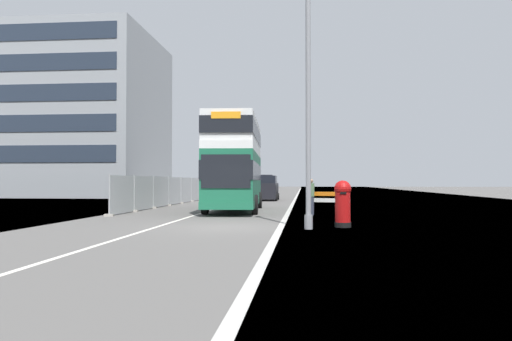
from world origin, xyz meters
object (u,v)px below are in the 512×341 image
double_decker_bus (235,163)px  car_oncoming_near (267,189)px  roadworks_barrier (325,200)px  lamppost_foreground (308,97)px  red_pillar_postbox (343,201)px  car_receding_mid (265,187)px  pedestrian_at_kerb (311,197)px

double_decker_bus → car_oncoming_near: double_decker_bus is taller
double_decker_bus → roadworks_barrier: double_decker_bus is taller
lamppost_foreground → red_pillar_postbox: size_ratio=5.71×
double_decker_bus → car_oncoming_near: bearing=87.6°
double_decker_bus → car_receding_mid: double_decker_bus is taller
roadworks_barrier → pedestrian_at_kerb: (-0.71, -0.54, 0.17)m
red_pillar_postbox → pedestrian_at_kerb: 6.42m
car_oncoming_near → car_receding_mid: 7.19m
red_pillar_postbox → car_receding_mid: bearing=99.6°
lamppost_foreground → roadworks_barrier: (0.89, 7.76, -3.87)m
car_oncoming_near → car_receding_mid: car_receding_mid is taller
pedestrian_at_kerb → car_oncoming_near: bearing=100.9°
red_pillar_postbox → car_oncoming_near: size_ratio=0.38×
double_decker_bus → red_pillar_postbox: (5.27, -9.52, -1.77)m
roadworks_barrier → lamppost_foreground: bearing=-96.5°
car_oncoming_near → pedestrian_at_kerb: size_ratio=2.51×
red_pillar_postbox → car_oncoming_near: (-4.62, 24.82, 0.09)m
double_decker_bus → roadworks_barrier: size_ratio=5.44×
roadworks_barrier → car_oncoming_near: car_oncoming_near is taller
lamppost_foreground → double_decker_bus: bearing=111.2°
car_oncoming_near → roadworks_barrier: bearing=-76.6°
double_decker_bus → roadworks_barrier: 5.92m
car_receding_mid → roadworks_barrier: bearing=-78.6°
lamppost_foreground → red_pillar_postbox: (1.24, 0.89, -3.67)m
lamppost_foreground → pedestrian_at_kerb: 8.11m
roadworks_barrier → car_receding_mid: car_receding_mid is taller
lamppost_foreground → car_receding_mid: size_ratio=2.12×
pedestrian_at_kerb → lamppost_foreground: bearing=-91.5°
double_decker_bus → pedestrian_at_kerb: size_ratio=5.81×
lamppost_foreground → red_pillar_postbox: lamppost_foreground is taller
red_pillar_postbox → car_receding_mid: size_ratio=0.37×
pedestrian_at_kerb → red_pillar_postbox: bearing=-80.5°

